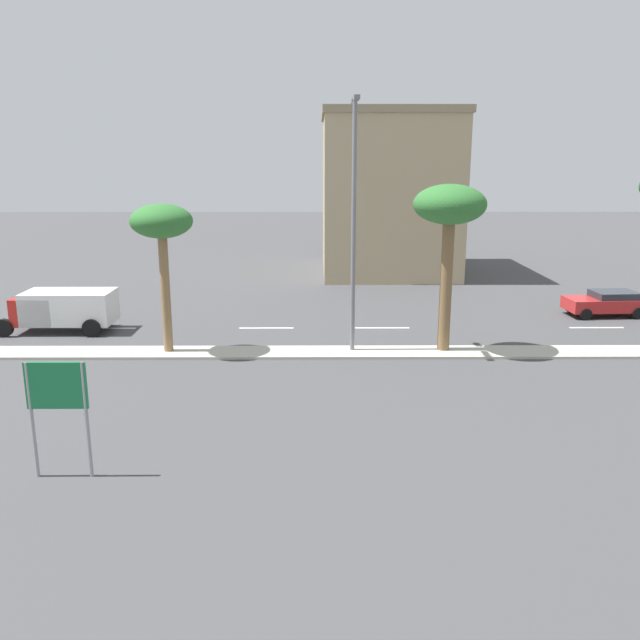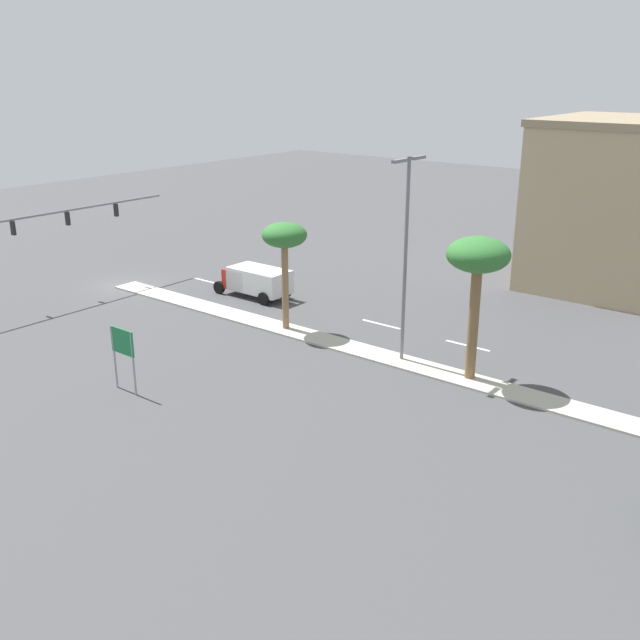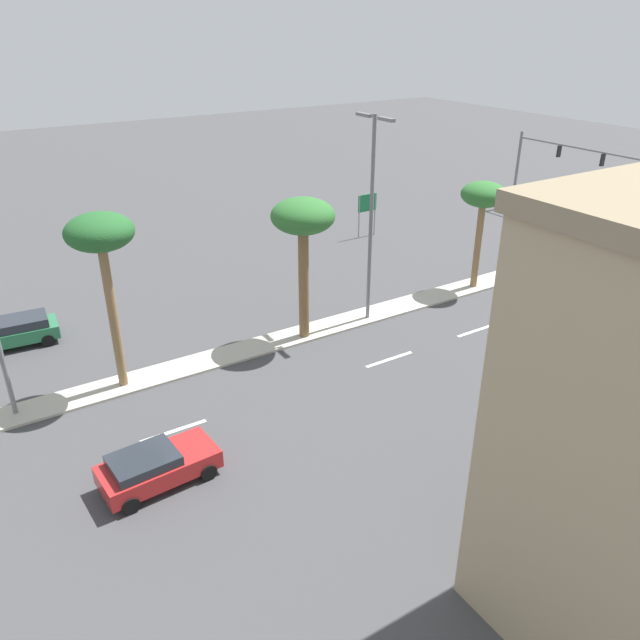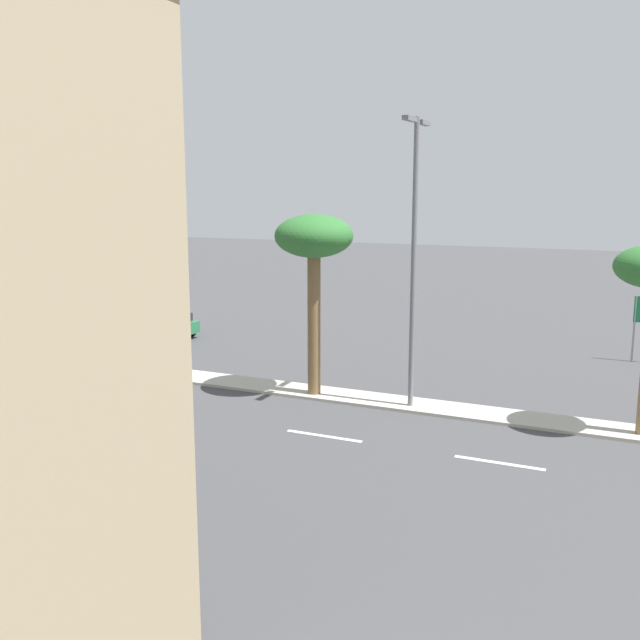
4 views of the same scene
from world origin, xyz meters
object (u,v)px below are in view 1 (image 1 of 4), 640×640
object	(u,v)px
directional_road_sign	(57,395)
sedan_red_inboard	(606,302)
street_lamp_front	(354,208)
palm_tree_front	(162,227)
box_truck	(61,308)
commercial_building	(388,193)
palm_tree_leading	(449,212)

from	to	relation	value
directional_road_sign	sedan_red_inboard	world-z (taller)	directional_road_sign
directional_road_sign	street_lamp_front	world-z (taller)	street_lamp_front
directional_road_sign	palm_tree_front	world-z (taller)	palm_tree_front
directional_road_sign	sedan_red_inboard	bearing A→B (deg)	129.35
box_truck	commercial_building	bearing A→B (deg)	135.12
directional_road_sign	box_truck	size ratio (longest dim) A/B	0.60
directional_road_sign	palm_tree_front	size ratio (longest dim) A/B	0.50
palm_tree_front	street_lamp_front	distance (m)	8.28
street_lamp_front	palm_tree_front	bearing A→B (deg)	-89.05
commercial_building	street_lamp_front	world-z (taller)	commercial_building
street_lamp_front	box_truck	xyz separation A→B (m)	(-3.75, -14.47, -5.23)
palm_tree_leading	street_lamp_front	bearing A→B (deg)	-89.77
commercial_building	sedan_red_inboard	size ratio (longest dim) A/B	2.84
palm_tree_leading	box_truck	xyz separation A→B (m)	(-3.74, -18.58, -5.09)
palm_tree_front	street_lamp_front	world-z (taller)	street_lamp_front
palm_tree_leading	box_truck	bearing A→B (deg)	-101.37
sedan_red_inboard	directional_road_sign	bearing A→B (deg)	-50.65
box_truck	street_lamp_front	bearing A→B (deg)	75.46
box_truck	sedan_red_inboard	bearing A→B (deg)	96.35
commercial_building	street_lamp_front	xyz separation A→B (m)	(22.07, -3.78, 0.44)
palm_tree_front	sedan_red_inboard	size ratio (longest dim) A/B	1.52
directional_road_sign	box_truck	distance (m)	16.74
palm_tree_leading	street_lamp_front	distance (m)	4.12
directional_road_sign	street_lamp_front	distance (m)	15.16
street_lamp_front	directional_road_sign	bearing A→B (deg)	-35.72
palm_tree_front	street_lamp_front	xyz separation A→B (m)	(-0.14, 8.24, 0.77)
palm_tree_front	street_lamp_front	size ratio (longest dim) A/B	0.60
commercial_building	palm_tree_front	world-z (taller)	commercial_building
palm_tree_leading	sedan_red_inboard	bearing A→B (deg)	123.96
directional_road_sign	palm_tree_leading	bearing A→B (deg)	133.21
palm_tree_front	palm_tree_leading	size ratio (longest dim) A/B	0.89
street_lamp_front	sedan_red_inboard	size ratio (longest dim) A/B	2.54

